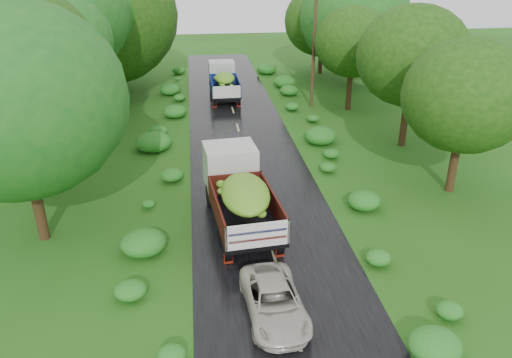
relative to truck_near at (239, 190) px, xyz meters
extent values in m
plane|color=#21470F|center=(1.12, -7.30, -1.62)|extent=(120.00, 120.00, 0.00)
cube|color=black|center=(1.12, -2.30, -1.61)|extent=(6.50, 80.00, 0.02)
cube|color=#BFB78C|center=(1.12, -7.30, -1.60)|extent=(0.12, 1.60, 0.00)
cube|color=#BFB78C|center=(1.12, -3.30, -1.60)|extent=(0.12, 1.60, 0.00)
cube|color=#BFB78C|center=(1.12, 0.70, -1.60)|extent=(0.12, 1.60, 0.00)
cube|color=#BFB78C|center=(1.12, 4.70, -1.60)|extent=(0.12, 1.60, 0.00)
cube|color=#BFB78C|center=(1.12, 8.70, -1.60)|extent=(0.12, 1.60, 0.00)
cube|color=#BFB78C|center=(1.12, 12.70, -1.60)|extent=(0.12, 1.60, 0.00)
cube|color=#BFB78C|center=(1.12, 16.70, -1.60)|extent=(0.12, 1.60, 0.00)
cube|color=#BFB78C|center=(1.12, 20.70, -1.60)|extent=(0.12, 1.60, 0.00)
cube|color=#BFB78C|center=(1.12, 24.70, -1.60)|extent=(0.12, 1.60, 0.00)
cube|color=#BFB78C|center=(1.12, 28.70, -1.60)|extent=(0.12, 1.60, 0.00)
cube|color=#BFB78C|center=(1.12, 32.70, -1.60)|extent=(0.12, 1.60, 0.00)
cube|color=black|center=(0.03, -0.34, -0.93)|extent=(2.41, 6.15, 0.30)
cylinder|color=black|center=(-1.21, 1.73, -1.09)|extent=(0.40, 1.09, 1.07)
cylinder|color=black|center=(0.85, 1.93, -1.09)|extent=(0.40, 1.09, 1.07)
cylinder|color=black|center=(-0.86, -1.80, -1.09)|extent=(0.40, 1.09, 1.07)
cylinder|color=black|center=(1.19, -1.60, -1.09)|extent=(0.40, 1.09, 1.07)
cylinder|color=black|center=(-0.76, -2.88, -1.09)|extent=(0.40, 1.09, 1.07)
cylinder|color=black|center=(1.30, -2.68, -1.09)|extent=(0.40, 1.09, 1.07)
cube|color=maroon|center=(-0.72, -3.24, -1.32)|extent=(0.36, 0.08, 0.48)
cube|color=maroon|center=(1.33, -3.04, -1.32)|extent=(0.36, 0.08, 0.48)
cube|color=silver|center=(-0.20, 2.05, 0.23)|extent=(2.54, 2.24, 2.02)
cube|color=black|center=(0.14, -1.45, -0.69)|extent=(2.88, 4.80, 0.17)
cube|color=#4F160E|center=(-1.04, -1.57, -0.10)|extent=(0.53, 4.57, 1.01)
cube|color=#4F160E|center=(1.32, -1.34, -0.10)|extent=(0.53, 4.57, 1.01)
cube|color=#4F160E|center=(-0.08, 0.79, -0.10)|extent=(2.45, 0.32, 1.01)
cube|color=silver|center=(0.36, -3.69, -0.10)|extent=(2.45, 0.32, 1.01)
ellipsoid|color=#3B7D16|center=(0.14, -1.45, 0.53)|extent=(2.42, 4.03, 1.07)
cube|color=black|center=(0.69, 19.91, -1.01)|extent=(1.70, 5.36, 0.27)
cylinder|color=black|center=(-0.25, 21.84, -1.15)|extent=(0.28, 0.95, 0.95)
cylinder|color=black|center=(1.58, 21.86, -1.15)|extent=(0.28, 0.95, 0.95)
cylinder|color=black|center=(-0.22, 18.68, -1.15)|extent=(0.28, 0.95, 0.95)
cylinder|color=black|center=(1.62, 18.70, -1.15)|extent=(0.28, 0.95, 0.95)
cylinder|color=black|center=(-0.21, 17.71, -1.15)|extent=(0.28, 0.95, 0.95)
cylinder|color=black|center=(1.63, 17.73, -1.15)|extent=(0.28, 0.95, 0.95)
cube|color=maroon|center=(-0.20, 17.39, -1.36)|extent=(0.32, 0.04, 0.43)
cube|color=maroon|center=(1.64, 17.41, -1.36)|extent=(0.32, 0.04, 0.43)
cube|color=silver|center=(0.66, 22.04, 0.03)|extent=(2.11, 1.83, 1.80)
cube|color=black|center=(0.70, 18.91, -0.80)|extent=(2.23, 4.10, 0.15)
cube|color=navy|center=(-0.35, 18.90, -0.27)|extent=(0.12, 4.08, 0.90)
cube|color=navy|center=(1.75, 18.92, -0.27)|extent=(0.12, 4.08, 0.90)
cube|color=navy|center=(0.68, 20.91, -0.27)|extent=(2.18, 0.10, 0.90)
cube|color=silver|center=(0.72, 16.91, -0.27)|extent=(2.18, 0.10, 0.90)
ellipsoid|color=#3B7D16|center=(0.70, 18.91, 0.30)|extent=(1.87, 3.44, 0.95)
imported|color=beige|center=(0.57, -6.34, -1.05)|extent=(2.06, 4.10, 1.11)
cylinder|color=#382616|center=(7.20, 16.99, 2.65)|extent=(0.28, 0.28, 8.54)
cylinder|color=black|center=(-8.32, -0.30, 1.80)|extent=(0.44, 0.44, 6.85)
ellipsoid|color=#163F0C|center=(-8.32, -0.30, 4.40)|extent=(4.08, 4.08, 3.67)
cylinder|color=black|center=(-9.57, 4.59, 2.16)|extent=(0.46, 0.46, 7.56)
ellipsoid|color=#163F0C|center=(-9.57, 4.59, 5.04)|extent=(3.81, 3.81, 3.43)
cylinder|color=black|center=(-8.74, 9.47, 2.10)|extent=(0.46, 0.46, 7.44)
ellipsoid|color=#163F0C|center=(-8.74, 9.47, 4.92)|extent=(3.37, 3.37, 3.03)
cylinder|color=black|center=(-9.93, 13.93, 2.60)|extent=(0.48, 0.48, 8.44)
ellipsoid|color=#163F0C|center=(-9.93, 13.93, 5.80)|extent=(4.24, 4.24, 3.81)
cylinder|color=black|center=(-9.04, 18.45, 2.30)|extent=(0.47, 0.47, 7.85)
ellipsoid|color=#163F0C|center=(-9.04, 18.45, 5.29)|extent=(3.77, 3.77, 3.39)
cylinder|color=black|center=(-8.66, 22.71, 1.93)|extent=(0.45, 0.45, 7.10)
ellipsoid|color=#163F0C|center=(-8.66, 22.71, 4.63)|extent=(4.90, 4.90, 4.41)
cylinder|color=black|center=(-8.98, 27.94, 1.96)|extent=(0.45, 0.45, 7.16)
ellipsoid|color=#163F0C|center=(-8.98, 27.94, 4.68)|extent=(4.17, 4.17, 3.75)
cylinder|color=black|center=(10.84, 1.82, 1.17)|extent=(0.41, 0.41, 5.58)
ellipsoid|color=#16581A|center=(10.84, 1.82, 3.29)|extent=(3.45, 3.45, 3.10)
cylinder|color=black|center=(10.90, 8.18, 1.49)|extent=(0.43, 0.43, 6.22)
ellipsoid|color=#16581A|center=(10.90, 8.18, 3.85)|extent=(3.61, 3.61, 3.25)
cylinder|color=black|center=(9.77, 15.85, 1.21)|extent=(0.42, 0.42, 5.67)
ellipsoid|color=#16581A|center=(9.77, 15.85, 3.37)|extent=(3.34, 3.34, 3.00)
cylinder|color=black|center=(11.97, 22.74, 1.64)|extent=(0.44, 0.44, 6.52)
ellipsoid|color=#16581A|center=(11.97, 22.74, 4.11)|extent=(4.29, 4.29, 3.86)
cylinder|color=black|center=(10.47, 27.54, 1.14)|extent=(0.41, 0.41, 5.53)
ellipsoid|color=#16581A|center=(10.47, 27.54, 3.24)|extent=(3.78, 3.78, 3.40)
camera|label=1|loc=(-1.69, -19.36, 9.64)|focal=35.00mm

